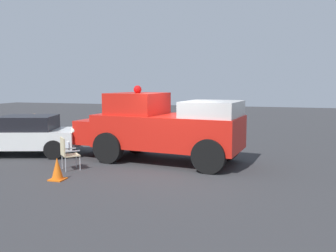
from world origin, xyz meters
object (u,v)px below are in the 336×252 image
classic_hot_rod (20,135)px  traffic_cone (57,169)px  vintage_fire_truck (162,126)px  lawn_chair_near_truck (36,129)px  spectator_standing (136,123)px  spectator_seated (34,127)px  lawn_chair_spare (67,151)px

classic_hot_rod → traffic_cone: size_ratio=7.42×
vintage_fire_truck → traffic_cone: 3.86m
vintage_fire_truck → traffic_cone: vintage_fire_truck is taller
lawn_chair_near_truck → traffic_cone: bearing=-139.6°
vintage_fire_truck → lawn_chair_near_truck: 7.12m
classic_hot_rod → spectator_standing: spectator_standing is taller
spectator_seated → lawn_chair_near_truck: bearing=11.7°
vintage_fire_truck → spectator_seated: 7.05m
lawn_chair_spare → spectator_seated: (4.23, 4.25, 0.11)m
vintage_fire_truck → classic_hot_rod: bearing=94.2°
lawn_chair_near_truck → spectator_seated: size_ratio=0.79×
classic_hot_rod → spectator_seated: 2.88m
vintage_fire_truck → lawn_chair_near_truck: bearing=71.0°
classic_hot_rod → lawn_chair_near_truck: classic_hot_rod is taller
classic_hot_rod → lawn_chair_near_truck: bearing=25.6°
vintage_fire_truck → spectator_standing: vintage_fire_truck is taller
lawn_chair_near_truck → spectator_seated: spectator_seated is taller
classic_hot_rod → lawn_chair_spare: size_ratio=4.62×
classic_hot_rod → lawn_chair_spare: classic_hot_rod is taller
lawn_chair_spare → traffic_cone: size_ratio=1.61×
lawn_chair_near_truck → spectator_standing: bearing=-85.8°
lawn_chair_spare → lawn_chair_near_truck: bearing=44.5°
vintage_fire_truck → classic_hot_rod: size_ratio=1.31×
lawn_chair_near_truck → traffic_cone: size_ratio=1.61×
vintage_fire_truck → lawn_chair_spare: (-2.05, 2.43, -0.61)m
lawn_chair_near_truck → vintage_fire_truck: bearing=-109.0°
lawn_chair_spare → spectator_seated: size_ratio=0.79×
vintage_fire_truck → lawn_chair_spare: vintage_fire_truck is taller
spectator_seated → lawn_chair_spare: bearing=-134.9°
spectator_seated → traffic_cone: size_ratio=2.03×
spectator_seated → spectator_standing: size_ratio=0.77×
lawn_chair_near_truck → lawn_chair_spare: (-4.36, -4.28, 0.00)m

